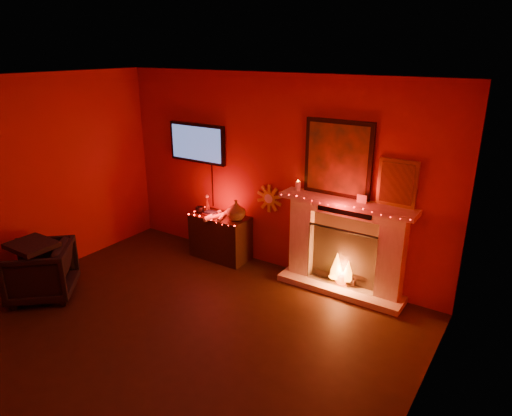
# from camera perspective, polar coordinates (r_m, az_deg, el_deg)

# --- Properties ---
(room) EXTENTS (5.00, 5.00, 5.00)m
(room) POSITION_cam_1_polar(r_m,az_deg,el_deg) (4.43, -14.90, -3.09)
(room) COLOR black
(room) RESTS_ON ground
(floor) EXTENTS (5.00, 5.00, 0.00)m
(floor) POSITION_cam_1_polar(r_m,az_deg,el_deg) (5.09, -13.54, -17.27)
(floor) COLOR black
(floor) RESTS_ON ground
(fireplace) EXTENTS (1.72, 0.40, 2.18)m
(fireplace) POSITION_cam_1_polar(r_m,az_deg,el_deg) (5.89, 11.06, -3.61)
(fireplace) COLOR #F2E0CC
(fireplace) RESTS_ON floor
(tv) EXTENTS (1.00, 0.07, 1.24)m
(tv) POSITION_cam_1_polar(r_m,az_deg,el_deg) (6.90, -7.35, 8.03)
(tv) COLOR black
(tv) RESTS_ON room
(sunburst_clock) EXTENTS (0.40, 0.03, 0.40)m
(sunburst_clock) POSITION_cam_1_polar(r_m,az_deg,el_deg) (6.37, 1.65, 1.19)
(sunburst_clock) COLOR gold
(sunburst_clock) RESTS_ON room
(console_table) EXTENTS (0.87, 0.54, 0.96)m
(console_table) POSITION_cam_1_polar(r_m,az_deg,el_deg) (6.79, -4.35, -3.25)
(console_table) COLOR black
(console_table) RESTS_ON floor
(armchair) EXTENTS (1.06, 1.06, 0.69)m
(armchair) POSITION_cam_1_polar(r_m,az_deg,el_deg) (6.37, -25.34, -7.16)
(armchair) COLOR black
(armchair) RESTS_ON floor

